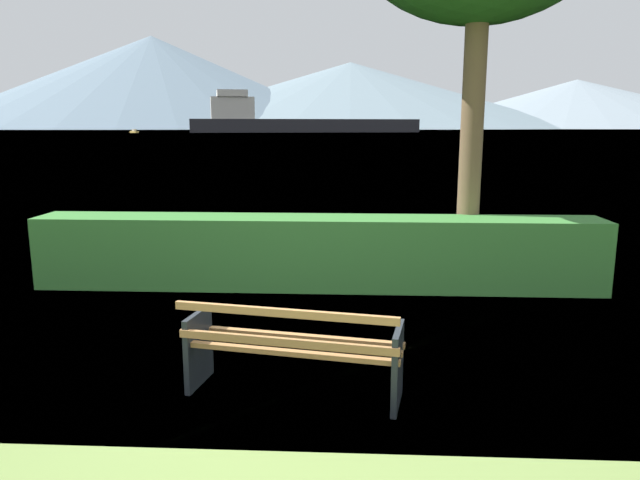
% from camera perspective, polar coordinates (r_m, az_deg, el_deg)
% --- Properties ---
extents(ground_plane, '(1400.00, 1400.00, 0.00)m').
position_cam_1_polar(ground_plane, '(5.30, -2.47, -14.72)').
color(ground_plane, olive).
extents(water_surface, '(620.00, 620.00, 0.00)m').
position_cam_1_polar(water_surface, '(313.81, 2.92, 10.67)').
color(water_surface, '#7A99A8').
rests_on(water_surface, ground_plane).
extents(park_bench, '(1.94, 0.90, 0.87)m').
position_cam_1_polar(park_bench, '(5.07, -2.71, -10.62)').
color(park_bench, '#A0703F').
rests_on(park_bench, ground_plane).
extents(hedge_row, '(8.07, 0.78, 1.03)m').
position_cam_1_polar(hedge_row, '(8.41, -0.29, -1.21)').
color(hedge_row, '#387A33').
rests_on(hedge_row, ground_plane).
extents(cargo_ship_large, '(84.01, 31.18, 14.81)m').
position_cam_1_polar(cargo_ship_large, '(217.34, -3.08, 11.57)').
color(cargo_ship_large, '#232328').
rests_on(cargo_ship_large, water_surface).
extents(fishing_boat_near, '(3.87, 3.64, 1.30)m').
position_cam_1_polar(fishing_boat_near, '(208.99, -17.73, 10.08)').
color(fishing_boat_near, gold).
rests_on(fishing_boat_near, water_surface).
extents(distant_hills, '(774.26, 452.52, 83.17)m').
position_cam_1_polar(distant_hills, '(579.69, -0.34, 14.28)').
color(distant_hills, slate).
rests_on(distant_hills, ground_plane).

